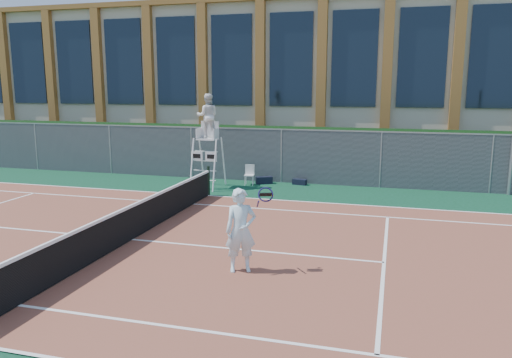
# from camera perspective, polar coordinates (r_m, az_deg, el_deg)

# --- Properties ---
(ground) EXTENTS (120.00, 120.00, 0.00)m
(ground) POSITION_cam_1_polar(r_m,az_deg,el_deg) (13.53, -14.00, -6.85)
(ground) COLOR #233814
(apron) EXTENTS (36.00, 20.00, 0.01)m
(apron) POSITION_cam_1_polar(r_m,az_deg,el_deg) (14.36, -12.03, -5.71)
(apron) COLOR #0B341A
(apron) RESTS_ON ground
(tennis_court) EXTENTS (23.77, 10.97, 0.02)m
(tennis_court) POSITION_cam_1_polar(r_m,az_deg,el_deg) (13.52, -14.00, -6.77)
(tennis_court) COLOR brown
(tennis_court) RESTS_ON apron
(tennis_net) EXTENTS (0.10, 11.30, 1.10)m
(tennis_net) POSITION_cam_1_polar(r_m,az_deg,el_deg) (13.38, -14.10, -4.65)
(tennis_net) COLOR black
(tennis_net) RESTS_ON ground
(fence) EXTENTS (40.00, 0.06, 2.20)m
(fence) POSITION_cam_1_polar(r_m,az_deg,el_deg) (21.20, -2.38, 2.80)
(fence) COLOR #595E60
(fence) RESTS_ON ground
(hedge) EXTENTS (40.00, 1.40, 2.20)m
(hedge) POSITION_cam_1_polar(r_m,az_deg,el_deg) (22.33, -1.43, 3.21)
(hedge) COLOR black
(hedge) RESTS_ON ground
(building) EXTENTS (45.00, 10.60, 8.22)m
(building) POSITION_cam_1_polar(r_m,az_deg,el_deg) (29.84, 3.10, 10.93)
(building) COLOR beige
(building) RESTS_ON ground
(umpire_chair) EXTENTS (1.04, 1.60, 3.73)m
(umpire_chair) POSITION_cam_1_polar(r_m,az_deg,el_deg) (19.58, -5.55, 6.89)
(umpire_chair) COLOR white
(umpire_chair) RESTS_ON ground
(plastic_chair) EXTENTS (0.43, 0.43, 0.81)m
(plastic_chair) POSITION_cam_1_polar(r_m,az_deg,el_deg) (20.28, -0.75, 0.68)
(plastic_chair) COLOR silver
(plastic_chair) RESTS_ON apron
(sports_bag_near) EXTENTS (0.72, 0.57, 0.29)m
(sports_bag_near) POSITION_cam_1_polar(r_m,az_deg,el_deg) (20.52, 0.92, -0.13)
(sports_bag_near) COLOR black
(sports_bag_near) RESTS_ON apron
(sports_bag_far) EXTENTS (0.60, 0.33, 0.23)m
(sports_bag_far) POSITION_cam_1_polar(r_m,az_deg,el_deg) (20.38, 5.00, -0.33)
(sports_bag_far) COLOR black
(sports_bag_far) RESTS_ON apron
(tennis_player) EXTENTS (1.07, 0.79, 1.83)m
(tennis_player) POSITION_cam_1_polar(r_m,az_deg,el_deg) (10.72, -1.73, -5.87)
(tennis_player) COLOR #CDEBF6
(tennis_player) RESTS_ON tennis_court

